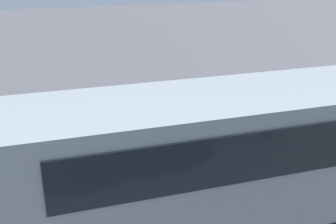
% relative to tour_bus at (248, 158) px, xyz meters
% --- Properties ---
extents(ground_plane, '(80.00, 80.00, 0.00)m').
position_rel_tour_bus_xyz_m(ground_plane, '(-0.28, -4.29, -1.65)').
color(ground_plane, '#4C4C51').
extents(tour_bus, '(10.52, 2.65, 3.25)m').
position_rel_tour_bus_xyz_m(tour_bus, '(0.00, 0.00, 0.00)').
color(tour_bus, '#8C939E').
rests_on(tour_bus, ground_plane).
extents(spectator_far_left, '(0.57, 0.39, 1.75)m').
position_rel_tour_bus_xyz_m(spectator_far_left, '(-2.14, -2.88, -0.60)').
color(spectator_far_left, '#473823').
rests_on(spectator_far_left, ground_plane).
extents(spectator_left, '(0.57, 0.33, 1.78)m').
position_rel_tour_bus_xyz_m(spectator_left, '(-0.93, -2.73, -0.58)').
color(spectator_left, black).
rests_on(spectator_left, ground_plane).
extents(spectator_centre, '(0.57, 0.39, 1.65)m').
position_rel_tour_bus_xyz_m(spectator_centre, '(0.13, -2.68, -0.67)').
color(spectator_centre, '#473823').
rests_on(spectator_centre, ground_plane).
extents(spectator_right, '(0.58, 0.34, 1.68)m').
position_rel_tour_bus_xyz_m(spectator_right, '(1.36, -2.81, -0.65)').
color(spectator_right, '#473823').
rests_on(spectator_right, ground_plane).
extents(spectator_far_right, '(0.58, 0.34, 1.69)m').
position_rel_tour_bus_xyz_m(spectator_far_right, '(2.45, -2.50, -0.64)').
color(spectator_far_right, '#473823').
rests_on(spectator_far_right, ground_plane).
extents(parked_motorcycle_silver, '(2.02, 0.75, 0.99)m').
position_rel_tour_bus_xyz_m(parked_motorcycle_silver, '(-3.92, -1.85, -1.16)').
color(parked_motorcycle_silver, black).
rests_on(parked_motorcycle_silver, ground_plane).
extents(stunt_motorcycle, '(2.05, 0.58, 1.23)m').
position_rel_tour_bus_xyz_m(stunt_motorcycle, '(1.68, -7.15, -1.03)').
color(stunt_motorcycle, black).
rests_on(stunt_motorcycle, ground_plane).
extents(bay_line_a, '(0.16, 3.64, 0.01)m').
position_rel_tour_bus_xyz_m(bay_line_a, '(-3.65, -5.95, -1.64)').
color(bay_line_a, white).
rests_on(bay_line_a, ground_plane).
extents(bay_line_b, '(0.17, 4.71, 0.01)m').
position_rel_tour_bus_xyz_m(bay_line_b, '(-0.65, -5.95, -1.64)').
color(bay_line_b, white).
rests_on(bay_line_b, ground_plane).
extents(bay_line_c, '(0.16, 4.16, 0.01)m').
position_rel_tour_bus_xyz_m(bay_line_c, '(2.35, -5.95, -1.64)').
color(bay_line_c, white).
rests_on(bay_line_c, ground_plane).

